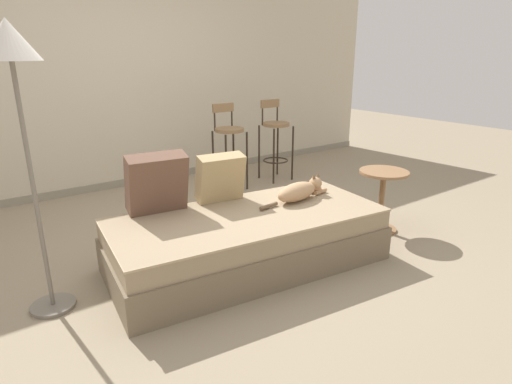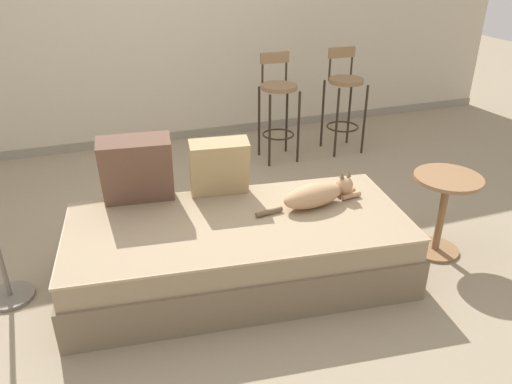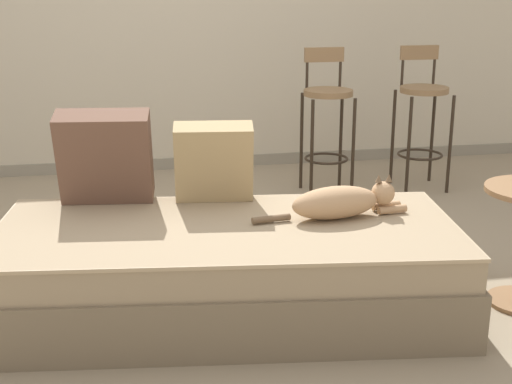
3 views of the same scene
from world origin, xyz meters
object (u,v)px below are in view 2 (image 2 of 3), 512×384
at_px(throw_pillow_middle, 219,167).
at_px(bar_stool_near_window, 278,100).
at_px(couch, 239,249).
at_px(side_table, 444,204).
at_px(cat, 317,194).
at_px(throw_pillow_corner, 137,169).
at_px(bar_stool_by_doorway, 344,94).

height_order(throw_pillow_middle, bar_stool_near_window, bar_stool_near_window).
bearing_deg(couch, throw_pillow_middle, 91.38).
height_order(bar_stool_near_window, side_table, bar_stool_near_window).
relative_size(cat, side_table, 1.30).
bearing_deg(cat, side_table, -12.13).
distance_m(throw_pillow_corner, side_table, 2.02).
distance_m(couch, throw_pillow_middle, 0.55).
relative_size(couch, throw_pillow_middle, 5.45).
height_order(couch, throw_pillow_middle, throw_pillow_middle).
height_order(couch, throw_pillow_corner, throw_pillow_corner).
relative_size(throw_pillow_corner, side_table, 0.82).
relative_size(throw_pillow_middle, bar_stool_by_doorway, 0.39).
distance_m(cat, bar_stool_by_doorway, 2.07).
relative_size(bar_stool_by_doorway, side_table, 1.77).
bearing_deg(throw_pillow_corner, side_table, -17.30).
bearing_deg(couch, side_table, -6.64).
bearing_deg(couch, bar_stool_by_doorway, 46.67).
height_order(throw_pillow_corner, side_table, throw_pillow_corner).
xyz_separation_m(throw_pillow_middle, side_table, (1.39, -0.54, -0.25)).
xyz_separation_m(couch, bar_stool_near_window, (0.96, 1.76, 0.37)).
distance_m(couch, cat, 0.60).
distance_m(throw_pillow_middle, bar_stool_by_doorway, 2.17).
height_order(bar_stool_near_window, bar_stool_by_doorway, bar_stool_by_doorway).
distance_m(couch, throw_pillow_corner, 0.81).
distance_m(throw_pillow_middle, cat, 0.66).
bearing_deg(bar_stool_by_doorway, cat, -122.90).
bearing_deg(throw_pillow_corner, bar_stool_near_window, 41.72).
distance_m(bar_stool_near_window, bar_stool_by_doorway, 0.70).
height_order(couch, cat, cat).
bearing_deg(side_table, couch, 173.36).
distance_m(bar_stool_by_doorway, side_table, 1.95).
relative_size(couch, throw_pillow_corner, 4.66).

